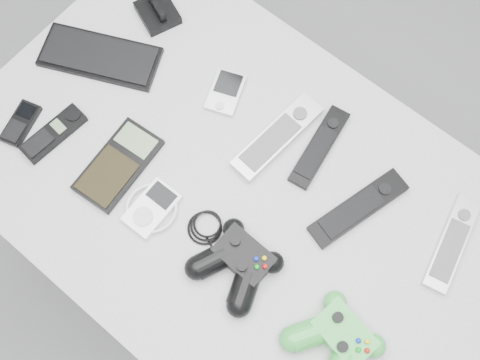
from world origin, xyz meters
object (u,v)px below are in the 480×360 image
Objects in this scene: calculator at (118,165)px; controller_black at (238,262)px; remote_black_a at (319,147)px; remote_silver_b at (452,243)px; desk at (239,199)px; mp3_player at (152,208)px; pda_keyboard at (100,56)px; pda at (226,92)px; remote_black_b at (358,208)px; cordless_handset at (53,133)px; mobile_phone at (21,123)px; controller_green at (337,340)px; remote_silver_a at (278,137)px.

calculator is 0.32m from controller_black.
controller_black reaches higher than remote_black_a.
remote_black_a is at bearing 168.41° from remote_silver_b.
mp3_player is at bearing -126.29° from desk.
remote_black_a is at bearing -9.65° from pda_keyboard.
pda is 0.53× the size of calculator.
remote_black_b is (0.37, -0.03, 0.00)m from pda.
cordless_handset reaches higher than desk.
cordless_handset is at bearing -179.20° from mp3_player.
pda_keyboard is at bearing 111.58° from cordless_handset.
calculator is 0.12m from mp3_player.
remote_black_a is 0.15m from remote_black_b.
mobile_phone reaches higher than desk.
mp3_player is at bearing -171.87° from controller_black.
remote_silver_b is 0.78× the size of controller_black.
mobile_phone is 0.61× the size of controller_green.
remote_silver_a reaches higher than remote_black_a.
pda is at bearing 71.75° from calculator.
controller_green reaches higher than cordless_handset.
pda_keyboard is at bearing -157.10° from remote_black_b.
desk is 0.26m from remote_black_b.
pda is 0.60× the size of controller_green.
remote_black_a is 1.92× the size of mobile_phone.
controller_green is at bearing -49.75° from pda.
pda_keyboard is 0.78m from controller_green.
mp3_player is at bearing -17.26° from calculator.
pda reaches higher than desk.
desk is 0.26m from calculator.
remote_black_b reaches higher than calculator.
mp3_player is (-0.18, -0.32, 0.00)m from remote_black_a.
remote_black_b is at bearing -30.76° from remote_black_a.
pda is (-0.16, 0.15, 0.08)m from desk.
mobile_phone is at bearing -165.03° from controller_green.
pda_keyboard is 1.78× the size of cordless_handset.
desk is 0.18m from controller_black.
remote_silver_a is 1.55× the size of cordless_handset.
remote_silver_a is 0.22m from remote_black_b.
controller_green is (0.44, 0.03, 0.02)m from mp3_player.
remote_black_a is (0.08, 0.04, -0.00)m from remote_silver_a.
calculator is at bearing -143.58° from remote_black_a.
controller_black is (0.47, 0.03, 0.01)m from cordless_handset.
remote_black_a reaches higher than desk.
controller_green is at bearing -47.69° from remote_black_b.
pda is 0.52× the size of remote_black_a.
controller_green is (-0.07, -0.29, 0.02)m from remote_silver_b.
pda is at bearing 136.98° from desk.
pda is 0.56m from controller_green.
pda_keyboard is at bearing 177.52° from remote_silver_b.
cordless_handset is 0.48m from controller_black.
remote_silver_b is 0.42m from controller_black.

